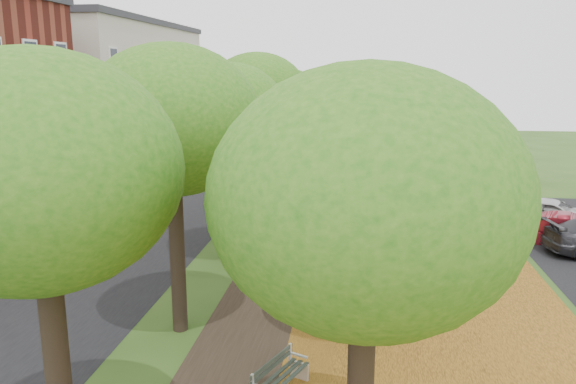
% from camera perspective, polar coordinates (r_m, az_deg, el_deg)
% --- Properties ---
extents(street_asphalt, '(8.00, 70.00, 0.01)m').
position_cam_1_polar(street_asphalt, '(25.66, -15.95, -3.76)').
color(street_asphalt, black).
rests_on(street_asphalt, ground).
extents(footpath, '(3.20, 70.00, 0.01)m').
position_cam_1_polar(footpath, '(23.77, 0.97, -4.54)').
color(footpath, black).
rests_on(footpath, ground).
extents(leaf_verge, '(7.50, 70.00, 0.01)m').
position_cam_1_polar(leaf_verge, '(23.77, 13.08, -4.87)').
color(leaf_verge, '#AF6F20').
rests_on(leaf_verge, ground).
extents(tree_row_west, '(4.36, 34.36, 7.12)m').
position_cam_1_polar(tree_row_west, '(23.15, -4.46, 8.18)').
color(tree_row_west, black).
rests_on(tree_row_west, ground).
extents(tree_row_east, '(4.36, 34.36, 7.12)m').
position_cam_1_polar(tree_row_east, '(22.67, 7.63, 8.02)').
color(tree_row_east, black).
rests_on(tree_row_east, ground).
extents(building_cream, '(10.30, 20.30, 10.40)m').
position_cam_1_polar(building_cream, '(45.07, -18.60, 9.55)').
color(building_cream, beige).
rests_on(building_cream, ground).
extents(bench, '(1.11, 1.72, 0.79)m').
position_cam_1_polar(bench, '(12.74, -0.86, -18.30)').
color(bench, '#29332B').
rests_on(bench, ground).
extents(car_red, '(3.95, 2.49, 1.23)m').
position_cam_1_polar(car_red, '(25.18, 26.83, -3.49)').
color(car_red, maroon).
rests_on(car_red, ground).
extents(car_white, '(5.22, 3.66, 1.32)m').
position_cam_1_polar(car_white, '(27.18, 25.33, -2.15)').
color(car_white, silver).
rests_on(car_white, ground).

